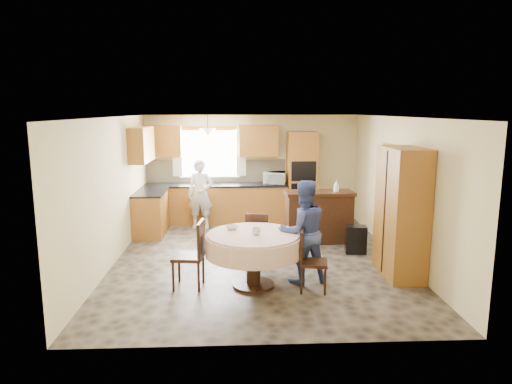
{
  "coord_description": "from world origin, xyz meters",
  "views": [
    {
      "loc": [
        -0.4,
        -7.76,
        2.63
      ],
      "look_at": [
        -0.02,
        0.3,
        1.16
      ],
      "focal_mm": 32.0,
      "sensor_mm": 36.0,
      "label": 1
    }
  ],
  "objects_px": {
    "cupboard": "(401,212)",
    "chair_right": "(309,257)",
    "person_sink": "(201,194)",
    "sideboard": "(319,218)",
    "dining_table": "(253,245)",
    "chair_back": "(258,236)",
    "chair_left": "(194,251)",
    "oven_tower": "(302,178)",
    "person_dining": "(303,232)"
  },
  "relations": [
    {
      "from": "sideboard",
      "to": "chair_right",
      "type": "distance_m",
      "value": 2.54
    },
    {
      "from": "chair_right",
      "to": "person_dining",
      "type": "distance_m",
      "value": 0.46
    },
    {
      "from": "sideboard",
      "to": "person_dining",
      "type": "bearing_deg",
      "value": -108.86
    },
    {
      "from": "sideboard",
      "to": "person_dining",
      "type": "distance_m",
      "value": 2.24
    },
    {
      "from": "sideboard",
      "to": "chair_back",
      "type": "height_order",
      "value": "sideboard"
    },
    {
      "from": "chair_left",
      "to": "chair_right",
      "type": "height_order",
      "value": "chair_left"
    },
    {
      "from": "person_sink",
      "to": "oven_tower",
      "type": "bearing_deg",
      "value": 15.29
    },
    {
      "from": "chair_left",
      "to": "person_sink",
      "type": "height_order",
      "value": "person_sink"
    },
    {
      "from": "dining_table",
      "to": "sideboard",
      "type": "bearing_deg",
      "value": 58.48
    },
    {
      "from": "cupboard",
      "to": "chair_left",
      "type": "relative_size",
      "value": 2.03
    },
    {
      "from": "oven_tower",
      "to": "chair_back",
      "type": "distance_m",
      "value": 3.29
    },
    {
      "from": "cupboard",
      "to": "chair_back",
      "type": "relative_size",
      "value": 2.21
    },
    {
      "from": "person_sink",
      "to": "sideboard",
      "type": "bearing_deg",
      "value": -22.05
    },
    {
      "from": "dining_table",
      "to": "chair_left",
      "type": "distance_m",
      "value": 0.89
    },
    {
      "from": "chair_back",
      "to": "person_dining",
      "type": "distance_m",
      "value": 1.04
    },
    {
      "from": "cupboard",
      "to": "person_sink",
      "type": "distance_m",
      "value": 4.6
    },
    {
      "from": "cupboard",
      "to": "chair_left",
      "type": "xyz_separation_m",
      "value": [
        -3.24,
        -0.38,
        -0.47
      ]
    },
    {
      "from": "cupboard",
      "to": "chair_right",
      "type": "xyz_separation_m",
      "value": [
        -1.55,
        -0.57,
        -0.52
      ]
    },
    {
      "from": "sideboard",
      "to": "dining_table",
      "type": "relative_size",
      "value": 0.94
    },
    {
      "from": "chair_back",
      "to": "person_sink",
      "type": "xyz_separation_m",
      "value": [
        -1.14,
        2.57,
        0.26
      ]
    },
    {
      "from": "sideboard",
      "to": "dining_table",
      "type": "height_order",
      "value": "sideboard"
    },
    {
      "from": "chair_right",
      "to": "person_sink",
      "type": "height_order",
      "value": "person_sink"
    },
    {
      "from": "oven_tower",
      "to": "person_dining",
      "type": "distance_m",
      "value": 3.82
    },
    {
      "from": "dining_table",
      "to": "oven_tower",
      "type": "bearing_deg",
      "value": 71.95
    },
    {
      "from": "cupboard",
      "to": "person_sink",
      "type": "xyz_separation_m",
      "value": [
        -3.39,
        3.1,
        -0.26
      ]
    },
    {
      "from": "oven_tower",
      "to": "person_sink",
      "type": "xyz_separation_m",
      "value": [
        -2.32,
        -0.45,
        -0.29
      ]
    },
    {
      "from": "cupboard",
      "to": "chair_right",
      "type": "height_order",
      "value": "cupboard"
    },
    {
      "from": "sideboard",
      "to": "cupboard",
      "type": "distance_m",
      "value": 2.19
    },
    {
      "from": "chair_left",
      "to": "chair_right",
      "type": "bearing_deg",
      "value": 89.99
    },
    {
      "from": "dining_table",
      "to": "chair_right",
      "type": "relative_size",
      "value": 1.57
    },
    {
      "from": "sideboard",
      "to": "chair_right",
      "type": "height_order",
      "value": "sideboard"
    },
    {
      "from": "chair_left",
      "to": "chair_right",
      "type": "xyz_separation_m",
      "value": [
        1.69,
        -0.19,
        -0.06
      ]
    },
    {
      "from": "dining_table",
      "to": "chair_left",
      "type": "bearing_deg",
      "value": -179.84
    },
    {
      "from": "dining_table",
      "to": "chair_back",
      "type": "height_order",
      "value": "chair_back"
    },
    {
      "from": "chair_right",
      "to": "chair_back",
      "type": "bearing_deg",
      "value": 42.8
    },
    {
      "from": "sideboard",
      "to": "chair_left",
      "type": "bearing_deg",
      "value": -137.26
    },
    {
      "from": "chair_right",
      "to": "person_sink",
      "type": "relative_size",
      "value": 0.59
    },
    {
      "from": "oven_tower",
      "to": "person_dining",
      "type": "relative_size",
      "value": 1.34
    },
    {
      "from": "cupboard",
      "to": "chair_left",
      "type": "height_order",
      "value": "cupboard"
    },
    {
      "from": "dining_table",
      "to": "chair_left",
      "type": "xyz_separation_m",
      "value": [
        -0.89,
        -0.0,
        -0.08
      ]
    },
    {
      "from": "chair_back",
      "to": "person_dining",
      "type": "height_order",
      "value": "person_dining"
    },
    {
      "from": "person_sink",
      "to": "person_dining",
      "type": "distance_m",
      "value": 3.78
    },
    {
      "from": "cupboard",
      "to": "dining_table",
      "type": "xyz_separation_m",
      "value": [
        -2.35,
        -0.38,
        -0.39
      ]
    },
    {
      "from": "oven_tower",
      "to": "chair_back",
      "type": "xyz_separation_m",
      "value": [
        -1.18,
        -3.02,
        -0.55
      ]
    },
    {
      "from": "chair_right",
      "to": "person_dining",
      "type": "bearing_deg",
      "value": 16.78
    },
    {
      "from": "chair_back",
      "to": "chair_right",
      "type": "bearing_deg",
      "value": 133.14
    },
    {
      "from": "cupboard",
      "to": "chair_left",
      "type": "bearing_deg",
      "value": -173.25
    },
    {
      "from": "sideboard",
      "to": "chair_right",
      "type": "relative_size",
      "value": 1.49
    },
    {
      "from": "cupboard",
      "to": "person_sink",
      "type": "height_order",
      "value": "cupboard"
    },
    {
      "from": "cupboard",
      "to": "person_dining",
      "type": "relative_size",
      "value": 1.29
    }
  ]
}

